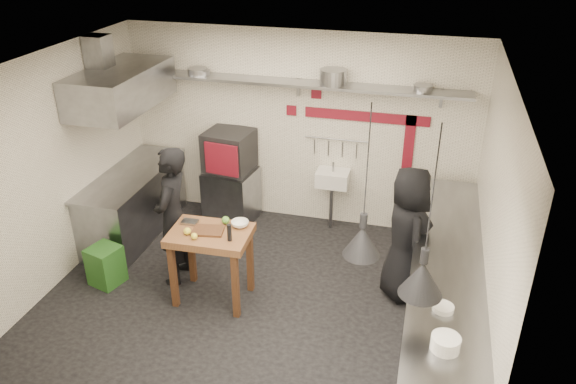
% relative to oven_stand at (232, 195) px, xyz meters
% --- Properties ---
extents(floor, '(5.00, 5.00, 0.00)m').
position_rel_oven_stand_xyz_m(floor, '(0.93, -1.75, -0.40)').
color(floor, black).
rests_on(floor, ground).
extents(ceiling, '(5.00, 5.00, 0.00)m').
position_rel_oven_stand_xyz_m(ceiling, '(0.93, -1.75, 2.40)').
color(ceiling, beige).
rests_on(ceiling, floor).
extents(wall_back, '(5.00, 0.04, 2.80)m').
position_rel_oven_stand_xyz_m(wall_back, '(0.93, 0.35, 1.00)').
color(wall_back, white).
rests_on(wall_back, floor).
extents(wall_front, '(5.00, 0.04, 2.80)m').
position_rel_oven_stand_xyz_m(wall_front, '(0.93, -3.85, 1.00)').
color(wall_front, white).
rests_on(wall_front, floor).
extents(wall_left, '(0.04, 4.20, 2.80)m').
position_rel_oven_stand_xyz_m(wall_left, '(-1.57, -1.75, 1.00)').
color(wall_left, white).
rests_on(wall_left, floor).
extents(wall_right, '(0.04, 4.20, 2.80)m').
position_rel_oven_stand_xyz_m(wall_right, '(3.43, -1.75, 1.00)').
color(wall_right, white).
rests_on(wall_right, floor).
extents(red_band_horiz, '(1.70, 0.02, 0.14)m').
position_rel_oven_stand_xyz_m(red_band_horiz, '(1.88, 0.33, 1.28)').
color(red_band_horiz, maroon).
rests_on(red_band_horiz, wall_back).
extents(red_band_vert, '(0.14, 0.02, 1.10)m').
position_rel_oven_stand_xyz_m(red_band_vert, '(2.48, 0.33, 0.80)').
color(red_band_vert, maroon).
rests_on(red_band_vert, wall_back).
extents(red_tile_a, '(0.14, 0.02, 0.14)m').
position_rel_oven_stand_xyz_m(red_tile_a, '(1.18, 0.33, 1.55)').
color(red_tile_a, maroon).
rests_on(red_tile_a, wall_back).
extents(red_tile_b, '(0.14, 0.02, 0.14)m').
position_rel_oven_stand_xyz_m(red_tile_b, '(0.83, 0.33, 1.28)').
color(red_tile_b, maroon).
rests_on(red_tile_b, wall_back).
extents(back_shelf, '(4.60, 0.34, 0.04)m').
position_rel_oven_stand_xyz_m(back_shelf, '(0.93, 0.17, 1.72)').
color(back_shelf, slate).
rests_on(back_shelf, wall_back).
extents(shelf_bracket_left, '(0.04, 0.06, 0.24)m').
position_rel_oven_stand_xyz_m(shelf_bracket_left, '(-0.97, 0.32, 1.62)').
color(shelf_bracket_left, slate).
rests_on(shelf_bracket_left, wall_back).
extents(shelf_bracket_mid, '(0.04, 0.06, 0.24)m').
position_rel_oven_stand_xyz_m(shelf_bracket_mid, '(0.93, 0.32, 1.62)').
color(shelf_bracket_mid, slate).
rests_on(shelf_bracket_mid, wall_back).
extents(shelf_bracket_right, '(0.04, 0.06, 0.24)m').
position_rel_oven_stand_xyz_m(shelf_bracket_right, '(2.83, 0.32, 1.62)').
color(shelf_bracket_right, slate).
rests_on(shelf_bracket_right, wall_back).
extents(pan_far_left, '(0.30, 0.30, 0.09)m').
position_rel_oven_stand_xyz_m(pan_far_left, '(-0.48, 0.17, 1.79)').
color(pan_far_left, slate).
rests_on(pan_far_left, back_shelf).
extents(pan_mid_left, '(0.27, 0.27, 0.07)m').
position_rel_oven_stand_xyz_m(pan_mid_left, '(-0.42, 0.17, 1.78)').
color(pan_mid_left, slate).
rests_on(pan_mid_left, back_shelf).
extents(stock_pot, '(0.37, 0.37, 0.20)m').
position_rel_oven_stand_xyz_m(stock_pot, '(1.43, 0.17, 1.84)').
color(stock_pot, slate).
rests_on(stock_pot, back_shelf).
extents(pan_right, '(0.31, 0.31, 0.08)m').
position_rel_oven_stand_xyz_m(pan_right, '(2.59, 0.17, 1.78)').
color(pan_right, slate).
rests_on(pan_right, back_shelf).
extents(oven_stand, '(0.76, 0.71, 0.80)m').
position_rel_oven_stand_xyz_m(oven_stand, '(0.00, 0.00, 0.00)').
color(oven_stand, slate).
rests_on(oven_stand, floor).
extents(combi_oven, '(0.71, 0.67, 0.58)m').
position_rel_oven_stand_xyz_m(combi_oven, '(-0.02, 0.06, 0.69)').
color(combi_oven, black).
rests_on(combi_oven, oven_stand).
extents(oven_door, '(0.51, 0.09, 0.46)m').
position_rel_oven_stand_xyz_m(oven_door, '(-0.02, -0.27, 0.69)').
color(oven_door, maroon).
rests_on(oven_door, combi_oven).
extents(oven_glass, '(0.33, 0.06, 0.34)m').
position_rel_oven_stand_xyz_m(oven_glass, '(-0.03, -0.26, 0.69)').
color(oven_glass, black).
rests_on(oven_glass, oven_door).
extents(hand_sink, '(0.46, 0.34, 0.22)m').
position_rel_oven_stand_xyz_m(hand_sink, '(1.48, 0.17, 0.38)').
color(hand_sink, silver).
rests_on(hand_sink, wall_back).
extents(sink_tap, '(0.03, 0.03, 0.14)m').
position_rel_oven_stand_xyz_m(sink_tap, '(1.48, 0.17, 0.56)').
color(sink_tap, slate).
rests_on(sink_tap, hand_sink).
extents(sink_drain, '(0.06, 0.06, 0.66)m').
position_rel_oven_stand_xyz_m(sink_drain, '(1.48, 0.13, -0.06)').
color(sink_drain, slate).
rests_on(sink_drain, floor).
extents(utensil_rail, '(0.90, 0.02, 0.02)m').
position_rel_oven_stand_xyz_m(utensil_rail, '(1.48, 0.31, 0.92)').
color(utensil_rail, slate).
rests_on(utensil_rail, wall_back).
extents(counter_right, '(0.70, 3.80, 0.90)m').
position_rel_oven_stand_xyz_m(counter_right, '(3.08, -1.75, 0.05)').
color(counter_right, slate).
rests_on(counter_right, floor).
extents(counter_right_top, '(0.76, 3.90, 0.03)m').
position_rel_oven_stand_xyz_m(counter_right_top, '(3.08, -1.75, 0.52)').
color(counter_right_top, slate).
rests_on(counter_right_top, counter_right).
extents(plate_stack, '(0.28, 0.28, 0.13)m').
position_rel_oven_stand_xyz_m(plate_stack, '(3.05, -3.16, 0.60)').
color(plate_stack, silver).
rests_on(plate_stack, counter_right_top).
extents(small_bowl_right, '(0.20, 0.20, 0.05)m').
position_rel_oven_stand_xyz_m(small_bowl_right, '(3.03, -2.64, 0.56)').
color(small_bowl_right, silver).
rests_on(small_bowl_right, counter_right_top).
extents(counter_left, '(0.70, 1.90, 0.90)m').
position_rel_oven_stand_xyz_m(counter_left, '(-1.22, -0.70, 0.05)').
color(counter_left, slate).
rests_on(counter_left, floor).
extents(counter_left_top, '(0.76, 2.00, 0.03)m').
position_rel_oven_stand_xyz_m(counter_left_top, '(-1.22, -0.70, 0.52)').
color(counter_left_top, slate).
rests_on(counter_left_top, counter_left).
extents(extractor_hood, '(0.78, 1.60, 0.50)m').
position_rel_oven_stand_xyz_m(extractor_hood, '(-1.17, -0.70, 1.75)').
color(extractor_hood, slate).
rests_on(extractor_hood, ceiling).
extents(hood_duct, '(0.28, 0.28, 0.50)m').
position_rel_oven_stand_xyz_m(hood_duct, '(-1.42, -0.70, 2.15)').
color(hood_duct, slate).
rests_on(hood_duct, ceiling).
extents(green_bin, '(0.44, 0.44, 0.50)m').
position_rel_oven_stand_xyz_m(green_bin, '(-0.97, -1.92, -0.15)').
color(green_bin, '#265D1F').
rests_on(green_bin, floor).
extents(prep_table, '(0.94, 0.67, 0.92)m').
position_rel_oven_stand_xyz_m(prep_table, '(0.44, -1.87, 0.06)').
color(prep_table, brown).
rests_on(prep_table, floor).
extents(cutting_board, '(0.39, 0.30, 0.02)m').
position_rel_oven_stand_xyz_m(cutting_board, '(0.42, -1.87, 0.53)').
color(cutting_board, '#502F1B').
rests_on(cutting_board, prep_table).
extents(pepper_mill, '(0.06, 0.06, 0.20)m').
position_rel_oven_stand_xyz_m(pepper_mill, '(0.72, -1.99, 0.62)').
color(pepper_mill, black).
rests_on(pepper_mill, prep_table).
extents(lemon_a, '(0.11, 0.11, 0.08)m').
position_rel_oven_stand_xyz_m(lemon_a, '(0.22, -1.98, 0.56)').
color(lemon_a, yellow).
rests_on(lemon_a, prep_table).
extents(lemon_b, '(0.10, 0.10, 0.07)m').
position_rel_oven_stand_xyz_m(lemon_b, '(0.33, -2.06, 0.56)').
color(lemon_b, yellow).
rests_on(lemon_b, prep_table).
extents(veg_ball, '(0.11, 0.11, 0.09)m').
position_rel_oven_stand_xyz_m(veg_ball, '(0.55, -1.66, 0.57)').
color(veg_ball, '#569531').
rests_on(veg_ball, prep_table).
extents(steel_tray, '(0.19, 0.13, 0.03)m').
position_rel_oven_stand_xyz_m(steel_tray, '(0.14, -1.74, 0.54)').
color(steel_tray, slate).
rests_on(steel_tray, prep_table).
extents(bowl, '(0.26, 0.26, 0.06)m').
position_rel_oven_stand_xyz_m(bowl, '(0.73, -1.66, 0.55)').
color(bowl, silver).
rests_on(bowl, prep_table).
extents(heat_lamp_near, '(0.43, 0.43, 1.48)m').
position_rel_oven_stand_xyz_m(heat_lamp_near, '(2.24, -2.51, 1.66)').
color(heat_lamp_near, black).
rests_on(heat_lamp_near, ceiling).
extents(heat_lamp_far, '(0.40, 0.40, 1.56)m').
position_rel_oven_stand_xyz_m(heat_lamp_far, '(2.80, -2.87, 1.62)').
color(heat_lamp_far, black).
rests_on(heat_lamp_far, ceiling).
extents(chef_left, '(0.49, 0.68, 1.77)m').
position_rel_oven_stand_xyz_m(chef_left, '(-0.15, -1.59, 0.49)').
color(chef_left, black).
rests_on(chef_left, floor).
extents(chef_right, '(0.80, 0.95, 1.67)m').
position_rel_oven_stand_xyz_m(chef_right, '(2.61, -1.21, 0.43)').
color(chef_right, black).
rests_on(chef_right, floor).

